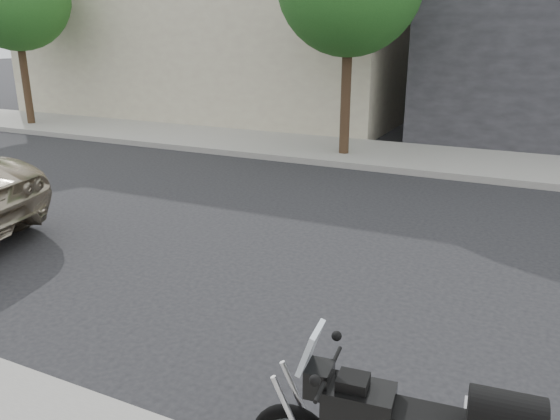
# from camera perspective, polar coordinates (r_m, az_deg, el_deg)

# --- Properties ---
(ground) EXTENTS (120.00, 120.00, 0.00)m
(ground) POSITION_cam_1_polar(r_m,az_deg,el_deg) (7.82, 5.83, -4.69)
(ground) COLOR black
(ground) RESTS_ON ground
(far_sidewalk) EXTENTS (44.00, 3.00, 0.15)m
(far_sidewalk) POSITION_cam_1_polar(r_m,az_deg,el_deg) (13.83, 15.21, 5.13)
(far_sidewalk) COLOR gray
(far_sidewalk) RESTS_ON ground
(far_building_cream) EXTENTS (14.00, 11.00, 8.00)m
(far_building_cream) POSITION_cam_1_polar(r_m,az_deg,el_deg) (23.31, -3.81, 20.39)
(far_building_cream) COLOR #AFA38C
(far_building_cream) RESTS_ON ground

